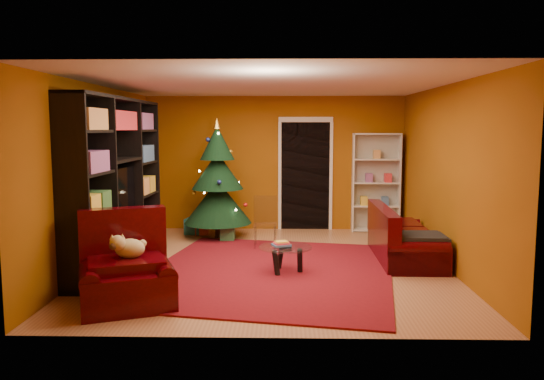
{
  "coord_description": "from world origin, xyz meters",
  "views": [
    {
      "loc": [
        0.18,
        -7.59,
        1.98
      ],
      "look_at": [
        0.0,
        0.4,
        1.05
      ],
      "focal_mm": 35.0,
      "sensor_mm": 36.0,
      "label": 1
    }
  ],
  "objects_px": {
    "white_bookshelf": "(376,183)",
    "coffee_table": "(285,259)",
    "rug": "(270,271)",
    "gift_box_teal": "(194,226)",
    "media_unit": "(115,182)",
    "dog": "(130,248)",
    "acrylic_chair": "(265,225)",
    "gift_box_red": "(202,228)",
    "christmas_tree": "(218,180)",
    "armchair": "(126,268)",
    "sofa": "(405,233)",
    "gift_box_green": "(228,234)"
  },
  "relations": [
    {
      "from": "acrylic_chair",
      "to": "armchair",
      "type": "bearing_deg",
      "value": -116.61
    },
    {
      "from": "gift_box_red",
      "to": "dog",
      "type": "xyz_separation_m",
      "value": [
        -0.21,
        -3.94,
        0.51
      ]
    },
    {
      "from": "rug",
      "to": "gift_box_teal",
      "type": "distance_m",
      "value": 3.04
    },
    {
      "from": "media_unit",
      "to": "gift_box_red",
      "type": "distance_m",
      "value": 2.59
    },
    {
      "from": "sofa",
      "to": "coffee_table",
      "type": "xyz_separation_m",
      "value": [
        -1.82,
        -0.8,
        -0.22
      ]
    },
    {
      "from": "media_unit",
      "to": "christmas_tree",
      "type": "relative_size",
      "value": 1.45
    },
    {
      "from": "gift_box_teal",
      "to": "coffee_table",
      "type": "height_order",
      "value": "coffee_table"
    },
    {
      "from": "media_unit",
      "to": "dog",
      "type": "bearing_deg",
      "value": -66.51
    },
    {
      "from": "rug",
      "to": "gift_box_green",
      "type": "xyz_separation_m",
      "value": [
        -0.8,
        2.04,
        0.11
      ]
    },
    {
      "from": "rug",
      "to": "armchair",
      "type": "bearing_deg",
      "value": -138.31
    },
    {
      "from": "rug",
      "to": "armchair",
      "type": "relative_size",
      "value": 3.54
    },
    {
      "from": "dog",
      "to": "rug",
      "type": "bearing_deg",
      "value": 19.93
    },
    {
      "from": "christmas_tree",
      "to": "sofa",
      "type": "height_order",
      "value": "christmas_tree"
    },
    {
      "from": "coffee_table",
      "to": "christmas_tree",
      "type": "bearing_deg",
      "value": 117.1
    },
    {
      "from": "white_bookshelf",
      "to": "sofa",
      "type": "relative_size",
      "value": 1.02
    },
    {
      "from": "christmas_tree",
      "to": "armchair",
      "type": "height_order",
      "value": "christmas_tree"
    },
    {
      "from": "sofa",
      "to": "media_unit",
      "type": "bearing_deg",
      "value": 94.98
    },
    {
      "from": "rug",
      "to": "acrylic_chair",
      "type": "xyz_separation_m",
      "value": [
        -0.11,
        1.48,
        0.38
      ]
    },
    {
      "from": "gift_box_green",
      "to": "gift_box_red",
      "type": "height_order",
      "value": "gift_box_green"
    },
    {
      "from": "white_bookshelf",
      "to": "dog",
      "type": "xyz_separation_m",
      "value": [
        -3.51,
        -4.33,
        -0.31
      ]
    },
    {
      "from": "media_unit",
      "to": "gift_box_green",
      "type": "relative_size",
      "value": 12.74
    },
    {
      "from": "media_unit",
      "to": "sofa",
      "type": "distance_m",
      "value": 4.38
    },
    {
      "from": "white_bookshelf",
      "to": "coffee_table",
      "type": "relative_size",
      "value": 2.65
    },
    {
      "from": "gift_box_green",
      "to": "media_unit",
      "type": "bearing_deg",
      "value": -132.63
    },
    {
      "from": "rug",
      "to": "sofa",
      "type": "relative_size",
      "value": 2.03
    },
    {
      "from": "white_bookshelf",
      "to": "gift_box_red",
      "type": "bearing_deg",
      "value": -170.5
    },
    {
      "from": "coffee_table",
      "to": "gift_box_red",
      "type": "bearing_deg",
      "value": 120.33
    },
    {
      "from": "gift_box_teal",
      "to": "armchair",
      "type": "relative_size",
      "value": 0.27
    },
    {
      "from": "sofa",
      "to": "acrylic_chair",
      "type": "bearing_deg",
      "value": 72.29
    },
    {
      "from": "armchair",
      "to": "gift_box_red",
      "type": "bearing_deg",
      "value": 65.7
    },
    {
      "from": "christmas_tree",
      "to": "acrylic_chair",
      "type": "xyz_separation_m",
      "value": [
        0.89,
        -0.86,
        -0.67
      ]
    },
    {
      "from": "christmas_tree",
      "to": "white_bookshelf",
      "type": "distance_m",
      "value": 3.04
    },
    {
      "from": "dog",
      "to": "acrylic_chair",
      "type": "distance_m",
      "value": 3.16
    },
    {
      "from": "rug",
      "to": "sofa",
      "type": "distance_m",
      "value": 2.21
    },
    {
      "from": "gift_box_green",
      "to": "white_bookshelf",
      "type": "xyz_separation_m",
      "value": [
        2.76,
        0.96,
        0.82
      ]
    },
    {
      "from": "dog",
      "to": "acrylic_chair",
      "type": "xyz_separation_m",
      "value": [
        1.43,
        2.81,
        -0.25
      ]
    },
    {
      "from": "white_bookshelf",
      "to": "dog",
      "type": "bearing_deg",
      "value": -126.23
    },
    {
      "from": "rug",
      "to": "gift_box_green",
      "type": "distance_m",
      "value": 2.19
    },
    {
      "from": "dog",
      "to": "sofa",
      "type": "xyz_separation_m",
      "value": [
        3.58,
        2.08,
        -0.22
      ]
    },
    {
      "from": "armchair",
      "to": "dog",
      "type": "distance_m",
      "value": 0.22
    },
    {
      "from": "christmas_tree",
      "to": "sofa",
      "type": "bearing_deg",
      "value": -27.6
    },
    {
      "from": "acrylic_chair",
      "to": "rug",
      "type": "bearing_deg",
      "value": -85.36
    },
    {
      "from": "armchair",
      "to": "coffee_table",
      "type": "bearing_deg",
      "value": 16.07
    },
    {
      "from": "dog",
      "to": "sofa",
      "type": "relative_size",
      "value": 0.21
    },
    {
      "from": "gift_box_green",
      "to": "dog",
      "type": "relative_size",
      "value": 0.62
    },
    {
      "from": "media_unit",
      "to": "sofa",
      "type": "xyz_separation_m",
      "value": [
        4.29,
        0.3,
        -0.8
      ]
    },
    {
      "from": "christmas_tree",
      "to": "armchair",
      "type": "xyz_separation_m",
      "value": [
        -0.57,
        -3.74,
        -0.63
      ]
    },
    {
      "from": "media_unit",
      "to": "gift_box_green",
      "type": "bearing_deg",
      "value": 48.98
    },
    {
      "from": "gift_box_teal",
      "to": "dog",
      "type": "bearing_deg",
      "value": -90.6
    },
    {
      "from": "media_unit",
      "to": "christmas_tree",
      "type": "bearing_deg",
      "value": 57.93
    }
  ]
}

